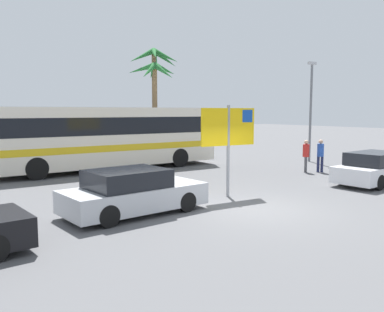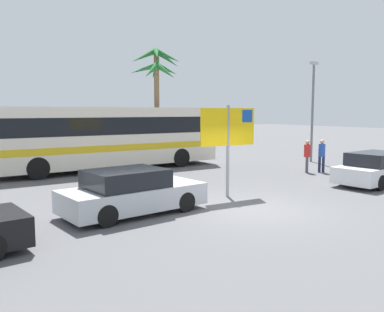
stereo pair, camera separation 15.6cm
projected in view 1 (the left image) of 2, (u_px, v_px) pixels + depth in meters
name	position (u px, v px, depth m)	size (l,w,h in m)	color
ground	(254.00, 209.00, 12.46)	(120.00, 120.00, 0.00)	#565659
bus_front_coach	(106.00, 135.00, 20.51)	(11.93, 2.54, 3.17)	silver
bus_rear_coach	(112.00, 131.00, 24.70)	(11.93, 2.54, 3.17)	white
ferry_sign	(229.00, 130.00, 14.07)	(2.20, 0.23, 3.20)	gray
car_silver	(133.00, 192.00, 11.80)	(4.32, 2.17, 1.32)	#B7BABF
car_white	(377.00, 168.00, 16.73)	(4.56, 2.02, 1.32)	silver
pedestrian_by_bus	(320.00, 153.00, 19.82)	(0.32, 0.32, 1.62)	#1E2347
pedestrian_near_sign	(306.00, 154.00, 19.77)	(0.32, 0.32, 1.59)	#4C4C51
lamp_post_left_side	(311.00, 107.00, 23.86)	(0.56, 0.20, 5.85)	slate
palm_tree_seaside	(154.00, 67.00, 30.06)	(3.96, 3.74, 7.65)	brown
palm_tree_inland	(155.00, 80.00, 29.06)	(3.67, 3.69, 6.48)	brown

